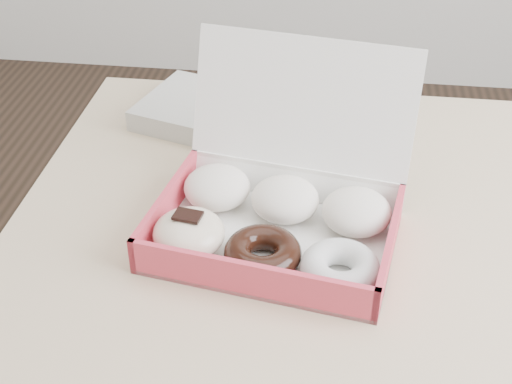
# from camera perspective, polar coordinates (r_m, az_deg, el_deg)

# --- Properties ---
(table) EXTENTS (1.20, 0.80, 0.75)m
(table) POSITION_cam_1_polar(r_m,az_deg,el_deg) (1.12, 12.54, -5.40)
(table) COLOR #D3B08B
(table) RESTS_ON ground
(donut_box) EXTENTS (0.37, 0.35, 0.24)m
(donut_box) POSITION_cam_1_polar(r_m,az_deg,el_deg) (1.00, 1.60, -1.55)
(donut_box) COLOR white
(donut_box) RESTS_ON table
(newspapers) EXTENTS (0.28, 0.25, 0.04)m
(newspapers) POSITION_cam_1_polar(r_m,az_deg,el_deg) (1.29, -3.74, 6.44)
(newspapers) COLOR silver
(newspapers) RESTS_ON table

